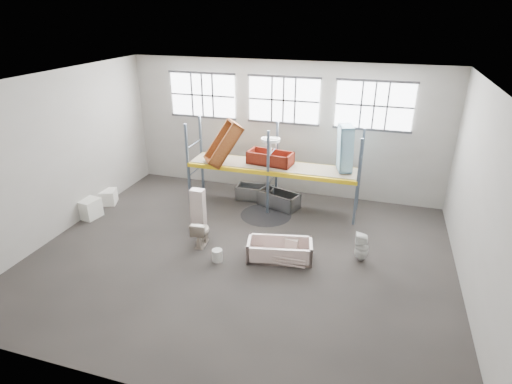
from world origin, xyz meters
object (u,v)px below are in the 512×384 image
at_px(steel_tub_right, 279,199).
at_px(rust_tub_flat, 270,158).
at_px(bathtub_beige, 280,250).
at_px(blue_tub_upright, 345,148).
at_px(toilet_beige, 201,232).
at_px(cistern_tall, 198,209).
at_px(steel_tub_left, 256,192).
at_px(toilet_white, 362,247).
at_px(bucket, 217,255).
at_px(carton_near, 87,208).

relative_size(steel_tub_right, rust_tub_flat, 0.95).
xyz_separation_m(bathtub_beige, blue_tub_upright, (1.33, 3.48, 2.12)).
xyz_separation_m(toilet_beige, rust_tub_flat, (1.25, 3.36, 1.40)).
bearing_deg(cistern_tall, steel_tub_left, 66.48).
bearing_deg(toilet_white, steel_tub_right, -136.48).
xyz_separation_m(bathtub_beige, bucket, (-1.68, -0.65, -0.10)).
distance_m(bathtub_beige, steel_tub_left, 4.17).
relative_size(cistern_tall, blue_tub_upright, 0.90).
distance_m(blue_tub_upright, bucket, 5.57).
distance_m(cistern_tall, bucket, 2.17).
bearing_deg(bucket, carton_near, 166.77).
relative_size(rust_tub_flat, bucket, 4.47).
height_order(toilet_beige, toilet_white, toilet_white).
bearing_deg(carton_near, bathtub_beige, -4.94).
bearing_deg(bathtub_beige, cistern_tall, 149.72).
bearing_deg(steel_tub_left, bathtub_beige, -63.39).
bearing_deg(steel_tub_right, toilet_white, -41.28).
distance_m(blue_tub_upright, carton_near, 9.06).
height_order(toilet_beige, carton_near, toilet_beige).
xyz_separation_m(steel_tub_left, rust_tub_flat, (0.63, -0.31, 1.56)).
relative_size(bathtub_beige, bucket, 5.27).
xyz_separation_m(toilet_white, steel_tub_left, (-4.13, 3.12, -0.17)).
distance_m(toilet_white, blue_tub_upright, 3.61).
distance_m(toilet_beige, carton_near, 4.57).
distance_m(steel_tub_left, carton_near, 6.02).
height_order(cistern_tall, carton_near, cistern_tall).
height_order(cistern_tall, rust_tub_flat, rust_tub_flat).
distance_m(bathtub_beige, toilet_white, 2.35).
bearing_deg(bucket, rust_tub_flat, 83.66).
xyz_separation_m(toilet_white, blue_tub_upright, (-0.94, 2.87, 1.97)).
distance_m(toilet_beige, blue_tub_upright, 5.49).
distance_m(bathtub_beige, steel_tub_right, 3.48).
bearing_deg(bathtub_beige, steel_tub_right, 92.93).
bearing_deg(blue_tub_upright, cistern_tall, -150.20).
relative_size(toilet_beige, rust_tub_flat, 0.53).
xyz_separation_m(toilet_beige, steel_tub_right, (1.61, 3.31, -0.14)).
height_order(steel_tub_left, rust_tub_flat, rust_tub_flat).
height_order(cistern_tall, toilet_white, cistern_tall).
relative_size(steel_tub_left, steel_tub_right, 0.95).
bearing_deg(steel_tub_right, rust_tub_flat, 171.33).
bearing_deg(toilet_beige, blue_tub_upright, -143.87).
relative_size(toilet_beige, blue_tub_upright, 0.54).
bearing_deg(rust_tub_flat, bathtub_beige, -70.19).
bearing_deg(carton_near, bucket, -13.23).
bearing_deg(blue_tub_upright, bucket, -126.12).
relative_size(bathtub_beige, toilet_beige, 2.22).
xyz_separation_m(bucket, carton_near, (-5.34, 1.25, 0.16)).
bearing_deg(toilet_white, toilet_beige, -88.64).
xyz_separation_m(toilet_beige, bucket, (0.80, -0.71, -0.24)).
height_order(steel_tub_right, carton_near, carton_near).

